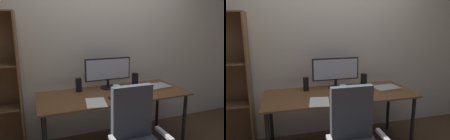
% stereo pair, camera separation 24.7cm
% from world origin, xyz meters
% --- Properties ---
extents(back_wall, '(6.40, 0.10, 2.60)m').
position_xyz_m(back_wall, '(0.00, 0.53, 1.30)').
color(back_wall, silver).
rests_on(back_wall, ground).
extents(desk, '(1.80, 0.73, 0.74)m').
position_xyz_m(desk, '(0.00, 0.00, 0.67)').
color(desk, brown).
rests_on(desk, ground).
extents(monitor, '(0.61, 0.20, 0.40)m').
position_xyz_m(monitor, '(0.01, 0.22, 0.97)').
color(monitor, black).
rests_on(monitor, desk).
extents(keyboard, '(0.29, 0.11, 0.02)m').
position_xyz_m(keyboard, '(0.02, -0.19, 0.75)').
color(keyboard, black).
rests_on(keyboard, desk).
extents(mouse, '(0.06, 0.10, 0.03)m').
position_xyz_m(mouse, '(0.24, -0.17, 0.76)').
color(mouse, black).
rests_on(mouse, desk).
extents(coffee_mug, '(0.10, 0.09, 0.09)m').
position_xyz_m(coffee_mug, '(0.05, 0.03, 0.78)').
color(coffee_mug, white).
rests_on(coffee_mug, desk).
extents(laptop, '(0.34, 0.26, 0.02)m').
position_xyz_m(laptop, '(0.64, 0.02, 0.75)').
color(laptop, '#B7BABC').
rests_on(laptop, desk).
extents(speaker_left, '(0.06, 0.07, 0.17)m').
position_xyz_m(speaker_left, '(-0.39, 0.21, 0.82)').
color(speaker_left, black).
rests_on(speaker_left, desk).
extents(speaker_right, '(0.06, 0.07, 0.17)m').
position_xyz_m(speaker_right, '(0.40, 0.21, 0.82)').
color(speaker_right, black).
rests_on(speaker_right, desk).
extents(paper_sheet, '(0.26, 0.33, 0.00)m').
position_xyz_m(paper_sheet, '(-0.29, -0.22, 0.74)').
color(paper_sheet, white).
rests_on(paper_sheet, desk).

